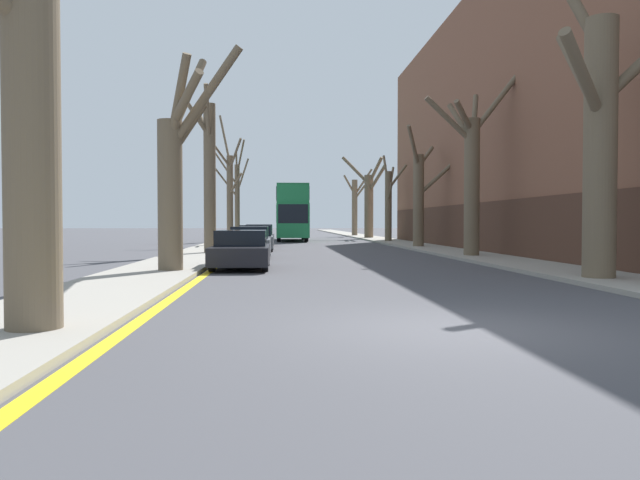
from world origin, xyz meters
The scene contains 21 objects.
ground_plane centered at (0.00, 0.00, 0.00)m, with size 300.00×300.00×0.00m, color #424247.
sidewalk_left centered at (-6.12, 50.00, 0.06)m, with size 2.71×120.00×0.12m, color gray.
sidewalk_right centered at (6.12, 50.00, 0.06)m, with size 2.71×120.00×0.12m, color gray.
building_facade_right centered at (12.47, 23.13, 6.78)m, with size 10.08×39.87×13.59m.
kerb_line_stripe centered at (-4.59, 50.00, 0.00)m, with size 0.24×120.00×0.01m, color yellow.
street_tree_left_0 centered at (-5.74, -0.27, 4.01)m, with size 3.72×4.55×8.28m.
street_tree_left_1 centered at (-5.48, 9.88, 3.02)m, with size 2.59×3.69×6.82m.
street_tree_left_2 centered at (-5.70, 20.65, 3.85)m, with size 1.56×2.76×7.75m.
street_tree_left_3 centered at (-5.58, 31.44, 3.41)m, with size 1.94×3.21×8.56m.
street_tree_left_4 centered at (-5.85, 41.41, 3.71)m, with size 3.00×3.44×7.97m.
street_tree_right_0 centered at (5.70, 6.69, 3.82)m, with size 3.88×4.16×8.90m.
street_tree_right_1 centered at (5.78, 17.39, 3.64)m, with size 4.37×2.83×8.14m.
street_tree_right_2 centered at (5.84, 27.46, 3.13)m, with size 3.57×3.33×7.03m.
street_tree_right_3 centered at (5.87, 38.09, 3.10)m, with size 1.65×4.38×6.72m.
street_tree_right_4 centered at (5.77, 47.95, 3.44)m, with size 3.73×3.83×7.66m.
street_tree_right_5 centered at (5.75, 58.13, 3.37)m, with size 3.19×0.94×7.30m.
double_decker_bus centered at (-1.39, 42.86, 2.53)m, with size 2.51×10.53×4.47m.
parked_car_0 centered at (-3.68, 11.91, 0.61)m, with size 1.85×4.14×1.27m.
parked_car_1 centered at (-3.68, 18.07, 0.64)m, with size 1.75×4.23×1.34m.
parked_car_2 centered at (-3.68, 24.67, 0.65)m, with size 1.87×4.10×1.37m.
parked_car_3 centered at (-3.68, 31.00, 0.65)m, with size 1.83×4.03×1.39m.
Camera 1 is at (-2.43, -8.74, 1.53)m, focal length 35.00 mm.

